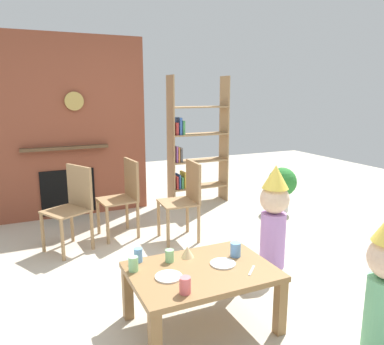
# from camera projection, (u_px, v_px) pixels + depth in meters

# --- Properties ---
(ground_plane) EXTENTS (12.00, 12.00, 0.00)m
(ground_plane) POSITION_uv_depth(u_px,v_px,m) (195.00, 291.00, 3.22)
(ground_plane) COLOR #BCB29E
(brick_fireplace_feature) EXTENTS (2.20, 0.28, 2.40)m
(brick_fireplace_feature) POSITION_uv_depth(u_px,v_px,m) (63.00, 128.00, 4.99)
(brick_fireplace_feature) COLOR brown
(brick_fireplace_feature) RESTS_ON ground_plane
(bookshelf) EXTENTS (0.90, 0.28, 1.90)m
(bookshelf) POSITION_uv_depth(u_px,v_px,m) (194.00, 146.00, 5.62)
(bookshelf) COLOR #9E7A51
(bookshelf) RESTS_ON ground_plane
(coffee_table) EXTENTS (1.01, 0.71, 0.44)m
(coffee_table) POSITION_uv_depth(u_px,v_px,m) (202.00, 278.00, 2.67)
(coffee_table) COLOR olive
(coffee_table) RESTS_ON ground_plane
(paper_cup_near_left) EXTENTS (0.06, 0.06, 0.09)m
(paper_cup_near_left) POSITION_uv_depth(u_px,v_px,m) (170.00, 256.00, 2.76)
(paper_cup_near_left) COLOR #8CD18C
(paper_cup_near_left) RESTS_ON coffee_table
(paper_cup_near_right) EXTENTS (0.07, 0.07, 0.11)m
(paper_cup_near_right) POSITION_uv_depth(u_px,v_px,m) (185.00, 285.00, 2.33)
(paper_cup_near_right) COLOR #E5666B
(paper_cup_near_right) RESTS_ON coffee_table
(paper_cup_center) EXTENTS (0.06, 0.06, 0.10)m
(paper_cup_center) POSITION_uv_depth(u_px,v_px,m) (138.00, 255.00, 2.76)
(paper_cup_center) COLOR #669EE0
(paper_cup_center) RESTS_ON coffee_table
(paper_cup_far_left) EXTENTS (0.07, 0.07, 0.10)m
(paper_cup_far_left) POSITION_uv_depth(u_px,v_px,m) (133.00, 264.00, 2.62)
(paper_cup_far_left) COLOR #8CD18C
(paper_cup_far_left) RESTS_ON coffee_table
(paper_cup_far_right) EXTENTS (0.08, 0.08, 0.11)m
(paper_cup_far_right) POSITION_uv_depth(u_px,v_px,m) (236.00, 250.00, 2.85)
(paper_cup_far_right) COLOR #669EE0
(paper_cup_far_right) RESTS_ON coffee_table
(paper_plate_front) EXTENTS (0.18, 0.18, 0.01)m
(paper_plate_front) POSITION_uv_depth(u_px,v_px,m) (169.00, 277.00, 2.53)
(paper_plate_front) COLOR white
(paper_plate_front) RESTS_ON coffee_table
(paper_plate_rear) EXTENTS (0.19, 0.19, 0.01)m
(paper_plate_rear) POSITION_uv_depth(u_px,v_px,m) (223.00, 264.00, 2.73)
(paper_plate_rear) COLOR white
(paper_plate_rear) RESTS_ON coffee_table
(birthday_cake_slice) EXTENTS (0.10, 0.10, 0.09)m
(birthday_cake_slice) POSITION_uv_depth(u_px,v_px,m) (187.00, 252.00, 2.84)
(birthday_cake_slice) COLOR #EAC68C
(birthday_cake_slice) RESTS_ON coffee_table
(table_fork) EXTENTS (0.12, 0.12, 0.01)m
(table_fork) POSITION_uv_depth(u_px,v_px,m) (252.00, 270.00, 2.63)
(table_fork) COLOR silver
(table_fork) RESTS_ON coffee_table
(child_in_pink) EXTENTS (0.28, 0.28, 1.00)m
(child_in_pink) POSITION_uv_depth(u_px,v_px,m) (274.00, 214.00, 3.58)
(child_in_pink) COLOR #B27FCC
(child_in_pink) RESTS_ON ground_plane
(dining_chair_left) EXTENTS (0.54, 0.54, 0.90)m
(dining_chair_left) POSITION_uv_depth(u_px,v_px,m) (73.00, 203.00, 4.01)
(dining_chair_left) COLOR #9E7A51
(dining_chair_left) RESTS_ON ground_plane
(dining_chair_middle) EXTENTS (0.44, 0.44, 0.90)m
(dining_chair_middle) POSITION_uv_depth(u_px,v_px,m) (124.00, 193.00, 4.40)
(dining_chair_middle) COLOR #9E7A51
(dining_chair_middle) RESTS_ON ground_plane
(dining_chair_right) EXTENTS (0.42, 0.42, 0.90)m
(dining_chair_right) POSITION_uv_depth(u_px,v_px,m) (186.00, 196.00, 4.28)
(dining_chair_right) COLOR #9E7A51
(dining_chair_right) RESTS_ON ground_plane
(potted_plant_tall) EXTENTS (0.41, 0.41, 0.63)m
(potted_plant_tall) POSITION_uv_depth(u_px,v_px,m) (282.00, 185.00, 5.31)
(potted_plant_tall) COLOR beige
(potted_plant_tall) RESTS_ON ground_plane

